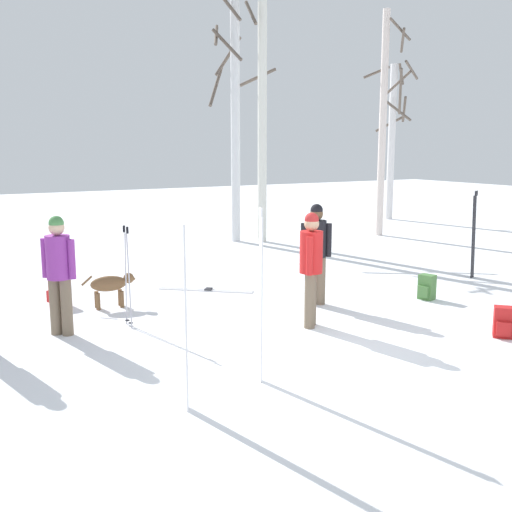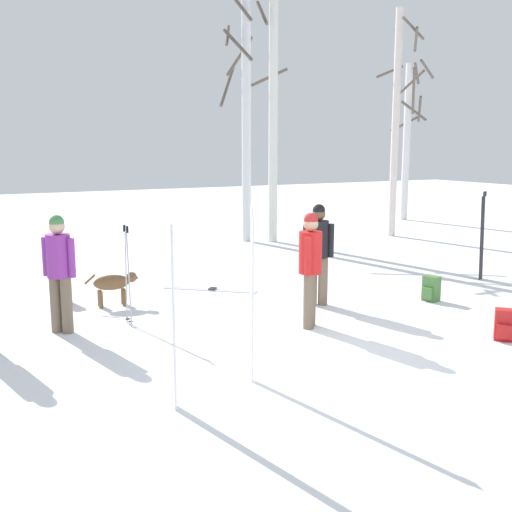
{
  "view_description": "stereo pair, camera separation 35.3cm",
  "coord_description": "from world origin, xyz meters",
  "px_view_note": "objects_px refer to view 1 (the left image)",
  "views": [
    {
      "loc": [
        -4.83,
        -5.95,
        2.69
      ],
      "look_at": [
        -0.19,
        2.16,
        1.0
      ],
      "focal_mm": 43.41,
      "sensor_mm": 36.0,
      "label": 1
    },
    {
      "loc": [
        -4.52,
        -6.12,
        2.69
      ],
      "look_at": [
        -0.19,
        2.16,
        1.0
      ],
      "focal_mm": 43.41,
      "sensor_mm": 36.0,
      "label": 2
    }
  ],
  "objects_px": {
    "person_0": "(316,247)",
    "birch_tree_1": "(234,113)",
    "person_1": "(311,262)",
    "backpack_2": "(57,292)",
    "birch_tree_2": "(262,102)",
    "backpack_1": "(503,322)",
    "ski_pair_planted_1": "(186,320)",
    "person_4": "(59,268)",
    "dog": "(111,285)",
    "ski_pair_planted_0": "(474,235)",
    "ski_pair_planted_2": "(261,297)",
    "birch_tree_4": "(393,138)",
    "backpack_0": "(427,287)",
    "ski_poles_0": "(127,274)",
    "ski_pair_lying_0": "(206,290)",
    "birch_tree_3": "(384,120)"
  },
  "relations": [
    {
      "from": "dog",
      "to": "ski_pair_planted_2",
      "type": "xyz_separation_m",
      "value": [
        0.5,
        -4.08,
        0.61
      ]
    },
    {
      "from": "dog",
      "to": "backpack_2",
      "type": "bearing_deg",
      "value": 139.53
    },
    {
      "from": "backpack_1",
      "to": "birch_tree_3",
      "type": "relative_size",
      "value": 0.07
    },
    {
      "from": "person_0",
      "to": "ski_poles_0",
      "type": "relative_size",
      "value": 1.13
    },
    {
      "from": "backpack_2",
      "to": "birch_tree_4",
      "type": "distance_m",
      "value": 15.0
    },
    {
      "from": "person_0",
      "to": "ski_pair_planted_0",
      "type": "bearing_deg",
      "value": 1.87
    },
    {
      "from": "dog",
      "to": "birch_tree_1",
      "type": "bearing_deg",
      "value": 46.04
    },
    {
      "from": "backpack_0",
      "to": "birch_tree_3",
      "type": "distance_m",
      "value": 8.47
    },
    {
      "from": "backpack_1",
      "to": "ski_pair_planted_1",
      "type": "bearing_deg",
      "value": -179.59
    },
    {
      "from": "ski_pair_planted_1",
      "to": "backpack_0",
      "type": "relative_size",
      "value": 4.38
    },
    {
      "from": "ski_pair_planted_2",
      "to": "birch_tree_4",
      "type": "relative_size",
      "value": 0.37
    },
    {
      "from": "birch_tree_4",
      "to": "person_1",
      "type": "bearing_deg",
      "value": -136.51
    },
    {
      "from": "backpack_2",
      "to": "birch_tree_2",
      "type": "xyz_separation_m",
      "value": [
        6.53,
        4.28,
        3.61
      ]
    },
    {
      "from": "birch_tree_3",
      "to": "person_4",
      "type": "bearing_deg",
      "value": -153.17
    },
    {
      "from": "ski_pair_lying_0",
      "to": "ski_pair_planted_0",
      "type": "bearing_deg",
      "value": -18.1
    },
    {
      "from": "dog",
      "to": "ski_pair_planted_0",
      "type": "height_order",
      "value": "ski_pair_planted_0"
    },
    {
      "from": "person_0",
      "to": "birch_tree_1",
      "type": "distance_m",
      "value": 7.59
    },
    {
      "from": "ski_pair_lying_0",
      "to": "backpack_2",
      "type": "height_order",
      "value": "backpack_2"
    },
    {
      "from": "ski_pair_planted_1",
      "to": "backpack_1",
      "type": "xyz_separation_m",
      "value": [
        4.85,
        0.03,
        -0.74
      ]
    },
    {
      "from": "person_0",
      "to": "ski_pair_planted_1",
      "type": "relative_size",
      "value": 0.89
    },
    {
      "from": "person_4",
      "to": "birch_tree_4",
      "type": "relative_size",
      "value": 0.31
    },
    {
      "from": "dog",
      "to": "birch_tree_1",
      "type": "height_order",
      "value": "birch_tree_1"
    },
    {
      "from": "ski_pair_lying_0",
      "to": "person_0",
      "type": "bearing_deg",
      "value": -56.67
    },
    {
      "from": "birch_tree_3",
      "to": "backpack_0",
      "type": "bearing_deg",
      "value": -125.05
    },
    {
      "from": "ski_pair_lying_0",
      "to": "birch_tree_1",
      "type": "distance_m",
      "value": 6.95
    },
    {
      "from": "backpack_2",
      "to": "ski_pair_planted_0",
      "type": "bearing_deg",
      "value": -14.5
    },
    {
      "from": "ski_pair_planted_1",
      "to": "birch_tree_2",
      "type": "height_order",
      "value": "birch_tree_2"
    },
    {
      "from": "person_4",
      "to": "birch_tree_3",
      "type": "height_order",
      "value": "birch_tree_3"
    },
    {
      "from": "backpack_1",
      "to": "ski_pair_planted_0",
      "type": "bearing_deg",
      "value": 47.31
    },
    {
      "from": "person_4",
      "to": "backpack_2",
      "type": "relative_size",
      "value": 3.9
    },
    {
      "from": "backpack_0",
      "to": "ski_pair_lying_0",
      "type": "bearing_deg",
      "value": 140.78
    },
    {
      "from": "backpack_0",
      "to": "backpack_1",
      "type": "distance_m",
      "value": 2.23
    },
    {
      "from": "person_1",
      "to": "ski_pair_lying_0",
      "type": "xyz_separation_m",
      "value": [
        -0.37,
        2.86,
        -0.97
      ]
    },
    {
      "from": "ski_pair_planted_1",
      "to": "backpack_2",
      "type": "height_order",
      "value": "ski_pair_planted_1"
    },
    {
      "from": "person_1",
      "to": "birch_tree_4",
      "type": "height_order",
      "value": "birch_tree_4"
    },
    {
      "from": "ski_poles_0",
      "to": "backpack_1",
      "type": "xyz_separation_m",
      "value": [
        4.42,
        -3.14,
        -0.59
      ]
    },
    {
      "from": "person_4",
      "to": "ski_pair_planted_1",
      "type": "distance_m",
      "value": 3.3
    },
    {
      "from": "person_0",
      "to": "backpack_0",
      "type": "distance_m",
      "value": 2.16
    },
    {
      "from": "person_0",
      "to": "birch_tree_2",
      "type": "height_order",
      "value": "birch_tree_2"
    },
    {
      "from": "backpack_2",
      "to": "birch_tree_1",
      "type": "bearing_deg",
      "value": 38.55
    },
    {
      "from": "backpack_2",
      "to": "birch_tree_3",
      "type": "relative_size",
      "value": 0.07
    },
    {
      "from": "ski_poles_0",
      "to": "birch_tree_3",
      "type": "bearing_deg",
      "value": 29.46
    },
    {
      "from": "backpack_0",
      "to": "birch_tree_2",
      "type": "relative_size",
      "value": 0.06
    },
    {
      "from": "person_1",
      "to": "birch_tree_1",
      "type": "distance_m",
      "value": 8.77
    },
    {
      "from": "person_4",
      "to": "backpack_2",
      "type": "distance_m",
      "value": 1.95
    },
    {
      "from": "dog",
      "to": "backpack_2",
      "type": "relative_size",
      "value": 2.03
    },
    {
      "from": "person_1",
      "to": "dog",
      "type": "bearing_deg",
      "value": 131.55
    },
    {
      "from": "ski_pair_planted_0",
      "to": "backpack_0",
      "type": "relative_size",
      "value": 4.05
    },
    {
      "from": "ski_pair_planted_1",
      "to": "backpack_2",
      "type": "xyz_separation_m",
      "value": [
        -0.22,
        5.02,
        -0.74
      ]
    },
    {
      "from": "person_4",
      "to": "birch_tree_2",
      "type": "bearing_deg",
      "value": 41.43
    }
  ]
}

